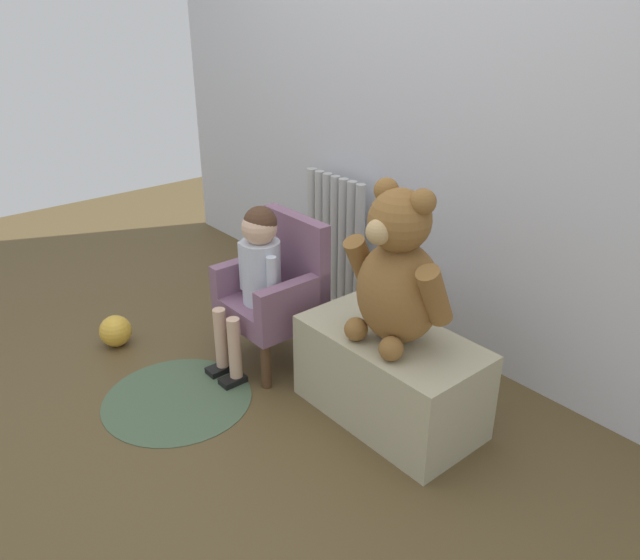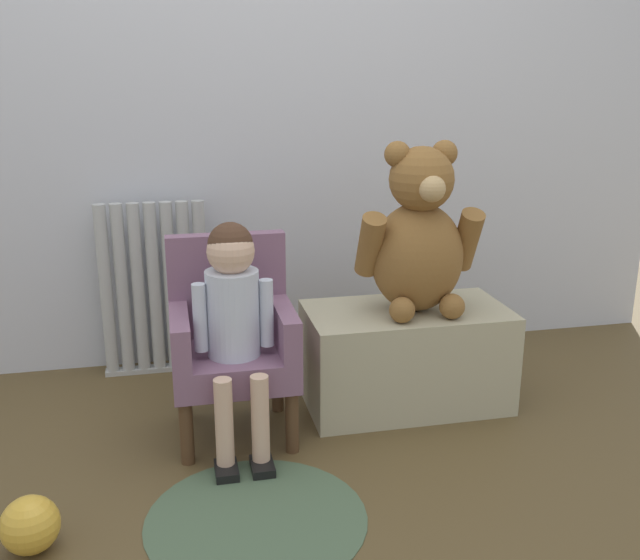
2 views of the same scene
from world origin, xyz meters
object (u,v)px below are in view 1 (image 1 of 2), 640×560
object	(u,v)px
child_armchair	(277,290)
large_teddy_bear	(398,275)
radiator	(335,242)
toy_ball	(116,331)
low_bench	(390,376)
child_figure	(256,266)
floor_rug	(177,399)

from	to	relation	value
child_armchair	large_teddy_bear	size ratio (longest dim) A/B	1.11
radiator	toy_ball	world-z (taller)	radiator
low_bench	toy_ball	distance (m)	1.36
child_figure	toy_ball	size ratio (longest dim) A/B	4.94
child_armchair	large_teddy_bear	xyz separation A→B (m)	(0.66, 0.05, 0.29)
floor_rug	toy_ball	size ratio (longest dim) A/B	4.09
low_bench	floor_rug	xyz separation A→B (m)	(-0.63, -0.60, -0.18)
child_armchair	low_bench	size ratio (longest dim) A/B	0.92
low_bench	large_teddy_bear	size ratio (longest dim) A/B	1.21
large_teddy_bear	radiator	bearing A→B (deg)	150.99
radiator	large_teddy_bear	size ratio (longest dim) A/B	1.17
child_figure	child_armchair	bearing A→B (deg)	90.00
child_figure	large_teddy_bear	bearing A→B (deg)	13.48
child_figure	large_teddy_bear	world-z (taller)	large_teddy_bear
large_teddy_bear	floor_rug	distance (m)	1.08
toy_ball	child_armchair	bearing A→B (deg)	43.19
child_armchair	low_bench	world-z (taller)	child_armchair
radiator	floor_rug	distance (m)	1.18
large_teddy_bear	low_bench	bearing A→B (deg)	148.97
child_armchair	child_figure	size ratio (longest dim) A/B	0.89
radiator	toy_ball	xyz separation A→B (m)	(-0.32, -1.10, -0.27)
child_armchair	floor_rug	distance (m)	0.63
large_teddy_bear	floor_rug	xyz separation A→B (m)	(-0.66, -0.59, -0.63)
radiator	child_armchair	world-z (taller)	radiator
radiator	large_teddy_bear	bearing A→B (deg)	-29.01
radiator	low_bench	size ratio (longest dim) A/B	0.97
child_armchair	floor_rug	xyz separation A→B (m)	(0.01, -0.53, -0.34)
radiator	child_armchair	bearing A→B (deg)	-65.72
child_figure	floor_rug	xyz separation A→B (m)	(0.01, -0.43, -0.48)
large_teddy_bear	child_figure	bearing A→B (deg)	-166.52
child_armchair	toy_ball	distance (m)	0.83
child_figure	toy_ball	bearing A→B (deg)	-143.01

